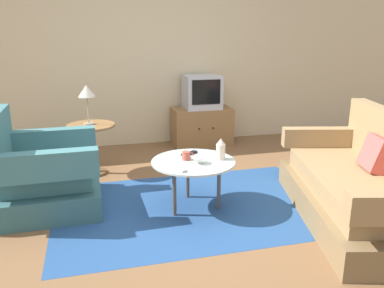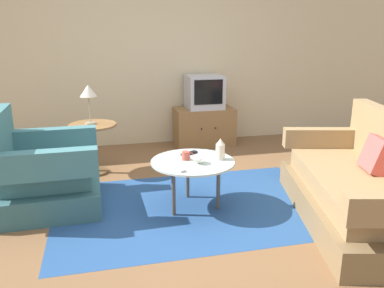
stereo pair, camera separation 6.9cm
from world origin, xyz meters
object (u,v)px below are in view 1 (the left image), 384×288
armchair (40,177)px  mug (186,156)px  side_table (92,138)px  vase (221,149)px  table_lamp (87,93)px  couch (361,187)px  tv_remote_dark (189,153)px  tv_remote_silver (180,169)px  television (202,92)px  coffee_table (193,165)px  bowl (198,160)px  tv_stand (202,126)px

armchair → mug: armchair is taller
side_table → vase: (1.15, -1.20, 0.13)m
table_lamp → mug: 1.50m
couch → tv_remote_dark: bearing=73.1°
couch → tv_remote_silver: couch is taller
armchair → tv_remote_silver: armchair is taller
armchair → television: television is taller
couch → tv_remote_silver: size_ratio=13.14×
coffee_table → mug: mug is taller
armchair → bowl: bearing=71.9°
tv_stand → tv_remote_silver: bearing=-110.2°
tv_stand → tv_remote_dark: (-0.65, -1.84, 0.20)m
couch → television: bearing=28.4°
coffee_table → tv_remote_silver: 0.28m
armchair → side_table: 0.97m
armchair → couch: (2.73, -0.95, -0.01)m
armchair → side_table: armchair is taller
coffee_table → tv_stand: size_ratio=0.92×
table_lamp → mug: size_ratio=3.81×
tv_remote_silver → tv_stand: bearing=-38.0°
television → tv_remote_dark: television is taller
couch → table_lamp: table_lamp is taller
coffee_table → tv_stand: tv_stand is taller
armchair → tv_stand: armchair is taller
couch → television: 2.78m
television → table_lamp: (-1.57, -0.86, 0.17)m
tv_stand → tv_remote_dark: 1.97m
television → tv_stand: bearing=-90.0°
tv_stand → table_lamp: (-1.57, -0.85, 0.67)m
vase → mug: bearing=168.6°
tv_remote_silver → armchair: bearing=47.1°
armchair → table_lamp: table_lamp is taller
tv_stand → bowl: bearing=-106.7°
side_table → tv_remote_silver: 1.57m
side_table → television: television is taller
table_lamp → vase: (1.17, -1.21, -0.38)m
tv_remote_dark → vase: bearing=-70.1°
mug → tv_remote_silver: size_ratio=0.77×
bowl → vase: bearing=14.8°
coffee_table → tv_remote_dark: bearing=86.9°
tv_remote_dark → coffee_table: bearing=-121.8°
tv_remote_silver → coffee_table: bearing=-56.1°
tv_stand → mug: bearing=-109.8°
armchair → vase: 1.69m
tv_stand → tv_remote_dark: bearing=-109.4°
vase → side_table: bearing=133.7°
television → table_lamp: size_ratio=1.12×
table_lamp → bowl: bearing=-53.7°
television → tv_remote_silver: television is taller
table_lamp → tv_stand: bearing=28.4°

